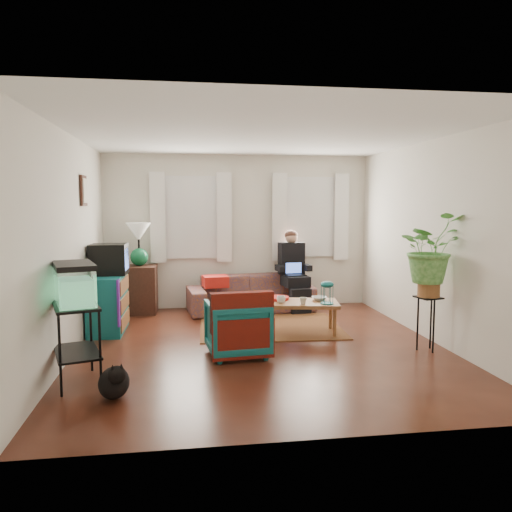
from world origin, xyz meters
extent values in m
cube|color=#4F2B14|center=(0.00, 0.00, 0.00)|extent=(4.50, 5.00, 0.01)
cube|color=white|center=(0.00, 0.00, 2.60)|extent=(4.50, 5.00, 0.01)
cube|color=silver|center=(0.00, 2.50, 1.30)|extent=(4.50, 0.01, 2.60)
cube|color=silver|center=(0.00, -2.50, 1.30)|extent=(4.50, 0.01, 2.60)
cube|color=silver|center=(-2.25, 0.00, 1.30)|extent=(0.01, 5.00, 2.60)
cube|color=silver|center=(2.25, 0.00, 1.30)|extent=(0.01, 5.00, 2.60)
cube|color=white|center=(-0.80, 2.48, 1.55)|extent=(1.08, 0.04, 1.38)
cube|color=white|center=(1.25, 2.48, 1.55)|extent=(1.08, 0.04, 1.38)
cube|color=white|center=(-0.80, 2.40, 1.55)|extent=(1.36, 0.06, 1.50)
cube|color=white|center=(1.25, 2.40, 1.55)|extent=(1.36, 0.06, 1.50)
cube|color=#3D2616|center=(-2.21, 0.85, 1.95)|extent=(0.04, 0.32, 0.40)
cube|color=brown|center=(0.29, 0.96, 0.01)|extent=(2.07, 1.69, 0.01)
imported|color=brown|center=(0.15, 2.05, 0.40)|extent=(2.12, 1.03, 0.80)
cube|color=#381F15|center=(-1.65, 2.21, 0.39)|extent=(0.55, 0.55, 0.78)
cube|color=#135674|center=(-1.99, 1.04, 0.40)|extent=(0.46, 0.90, 0.80)
cube|color=black|center=(-1.97, 1.13, 1.01)|extent=(0.50, 0.45, 0.43)
cube|color=black|center=(-2.00, -0.98, 0.40)|extent=(0.59, 0.80, 0.80)
cube|color=#7FD899|center=(-2.00, -0.98, 1.01)|extent=(0.54, 0.73, 0.42)
ellipsoid|color=black|center=(-1.59, -1.45, 0.18)|extent=(0.39, 0.49, 0.36)
imported|color=#125A6F|center=(-0.32, -0.29, 0.35)|extent=(0.75, 0.71, 0.71)
cube|color=#9E0A0A|center=(-0.29, -0.56, 0.50)|extent=(0.73, 0.24, 0.58)
cube|color=brown|center=(0.62, 0.57, 0.22)|extent=(1.15, 0.76, 0.44)
imported|color=white|center=(0.36, 0.52, 0.49)|extent=(0.14, 0.14, 0.10)
imported|color=beige|center=(0.63, 0.39, 0.49)|extent=(0.11, 0.11, 0.09)
imported|color=white|center=(0.92, 0.62, 0.47)|extent=(0.24, 0.24, 0.05)
cylinder|color=#B21414|center=(0.35, 0.76, 0.46)|extent=(0.38, 0.38, 0.04)
cube|color=black|center=(1.98, -0.45, 0.33)|extent=(0.33, 0.33, 0.67)
imported|color=#599947|center=(1.98, -0.45, 1.12)|extent=(0.88, 0.80, 0.84)
camera|label=1|loc=(-0.94, -6.01, 1.78)|focal=35.00mm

